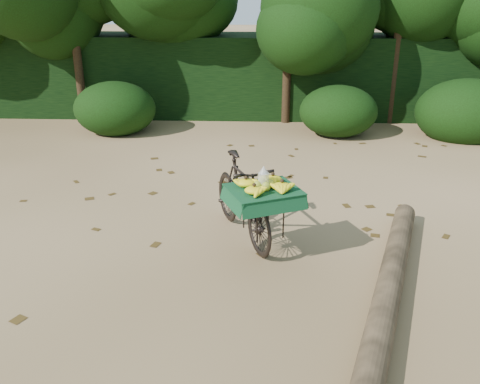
{
  "coord_description": "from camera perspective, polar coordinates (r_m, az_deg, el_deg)",
  "views": [
    {
      "loc": [
        0.04,
        -5.75,
        2.73
      ],
      "look_at": [
        -0.2,
        -0.79,
        0.76
      ],
      "focal_mm": 38.0,
      "sensor_mm": 36.0,
      "label": 1
    }
  ],
  "objects": [
    {
      "name": "ground",
      "position": [
        6.36,
        2.2,
        -3.78
      ],
      "size": [
        80.0,
        80.0,
        0.0
      ],
      "primitive_type": "plane",
      "color": "tan",
      "rests_on": "ground"
    },
    {
      "name": "vendor_bicycle",
      "position": [
        5.86,
        0.35,
        -0.65
      ],
      "size": [
        1.23,
        1.81,
        1.0
      ],
      "rotation": [
        0.0,
        0.0,
        0.42
      ],
      "color": "black",
      "rests_on": "ground"
    },
    {
      "name": "fallen_log",
      "position": [
        5.21,
        16.55,
        -9.38
      ],
      "size": [
        1.31,
        3.29,
        0.24
      ],
      "primitive_type": "cylinder",
      "rotation": [
        1.57,
        0.0,
        -0.32
      ],
      "color": "brown",
      "rests_on": "ground"
    },
    {
      "name": "hedge_backdrop",
      "position": [
        12.18,
        2.69,
        13.01
      ],
      "size": [
        26.0,
        1.8,
        1.8
      ],
      "primitive_type": "cube",
      "color": "black",
      "rests_on": "ground"
    },
    {
      "name": "tree_row",
      "position": [
        11.29,
        -0.71,
        17.96
      ],
      "size": [
        14.5,
        2.0,
        4.0
      ],
      "primitive_type": null,
      "color": "black",
      "rests_on": "ground"
    },
    {
      "name": "bush_clumps",
      "position": [
        10.31,
        5.38,
        8.8
      ],
      "size": [
        8.8,
        1.7,
        0.9
      ],
      "primitive_type": null,
      "color": "black",
      "rests_on": "ground"
    },
    {
      "name": "leaf_litter",
      "position": [
        6.95,
        2.27,
        -1.44
      ],
      "size": [
        7.0,
        7.3,
        0.01
      ],
      "primitive_type": null,
      "color": "#443112",
      "rests_on": "ground"
    }
  ]
}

